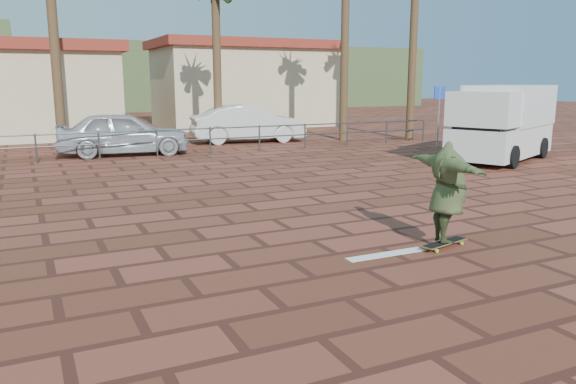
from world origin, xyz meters
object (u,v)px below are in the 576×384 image
(campervan, at_px, (503,121))
(longboard, at_px, (445,243))
(skateboarder, at_px, (448,192))
(car_white, at_px, (248,124))
(car_silver, at_px, (123,133))

(campervan, bearing_deg, longboard, -164.92)
(skateboarder, bearing_deg, car_white, -1.36)
(longboard, bearing_deg, campervan, 26.05)
(campervan, xyz_separation_m, car_silver, (-11.56, 6.97, -0.54))
(skateboarder, xyz_separation_m, car_silver, (-2.80, 14.30, -0.13))
(longboard, xyz_separation_m, car_silver, (-2.80, 14.30, 0.72))
(longboard, distance_m, skateboarder, 0.85)
(car_silver, bearing_deg, campervan, -114.01)
(skateboarder, bearing_deg, campervan, -41.26)
(skateboarder, height_order, campervan, campervan)
(campervan, distance_m, car_white, 10.80)
(campervan, height_order, car_silver, campervan)
(car_silver, relative_size, car_white, 0.95)
(car_silver, bearing_deg, car_white, -62.65)
(longboard, xyz_separation_m, car_white, (2.94, 16.42, 0.74))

